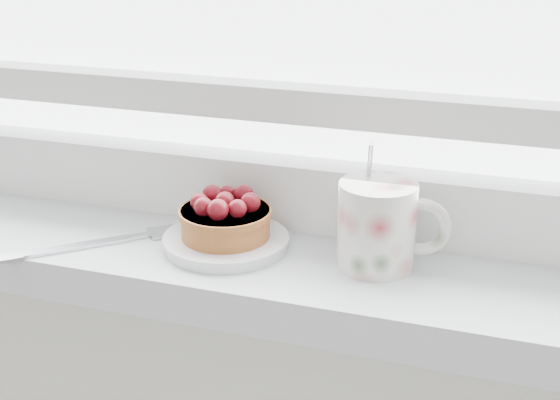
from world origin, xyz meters
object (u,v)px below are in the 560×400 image
at_px(raspberry_tart, 225,217).
at_px(fork, 110,241).
at_px(saucer, 226,242).
at_px(floral_mug, 380,223).

relative_size(raspberry_tart, fork, 0.53).
xyz_separation_m(saucer, raspberry_tart, (-0.00, 0.00, 0.03)).
distance_m(floral_mug, fork, 0.27).
bearing_deg(saucer, raspberry_tart, 92.81).
xyz_separation_m(raspberry_tart, fork, (-0.11, -0.03, -0.03)).
xyz_separation_m(floral_mug, fork, (-0.26, -0.03, -0.04)).
distance_m(saucer, fork, 0.12).
relative_size(floral_mug, fork, 0.68).
relative_size(saucer, floral_mug, 1.06).
bearing_deg(raspberry_tart, saucer, -87.19).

